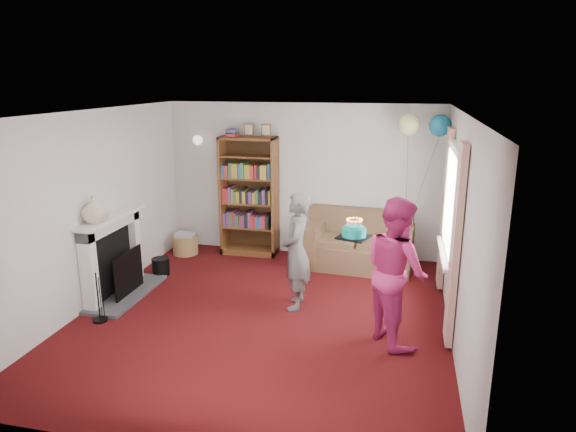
% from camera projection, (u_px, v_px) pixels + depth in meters
% --- Properties ---
extents(ground, '(5.00, 5.00, 0.00)m').
position_uv_depth(ground, '(263.00, 316.00, 6.42)').
color(ground, '#350808').
rests_on(ground, ground).
extents(wall_back, '(4.50, 0.02, 2.50)m').
position_uv_depth(wall_back, '(302.00, 180.00, 8.46)').
color(wall_back, silver).
rests_on(wall_back, ground).
extents(wall_left, '(0.02, 5.00, 2.50)m').
position_uv_depth(wall_left, '(92.00, 209.00, 6.57)').
color(wall_left, silver).
rests_on(wall_left, ground).
extents(wall_right, '(0.02, 5.00, 2.50)m').
position_uv_depth(wall_right, '(460.00, 232.00, 5.61)').
color(wall_right, silver).
rests_on(wall_right, ground).
extents(ceiling, '(4.50, 5.00, 0.01)m').
position_uv_depth(ceiling, '(260.00, 112.00, 5.77)').
color(ceiling, white).
rests_on(ceiling, wall_back).
extents(fireplace, '(0.55, 1.80, 1.12)m').
position_uv_depth(fireplace, '(117.00, 259.00, 6.91)').
color(fireplace, '#3F3F42').
rests_on(fireplace, ground).
extents(window_bay, '(0.14, 2.02, 2.20)m').
position_uv_depth(window_bay, '(450.00, 221.00, 6.20)').
color(window_bay, white).
rests_on(window_bay, ground).
extents(wall_sconce, '(0.16, 0.23, 0.16)m').
position_uv_depth(wall_sconce, '(198.00, 140.00, 8.53)').
color(wall_sconce, gold).
rests_on(wall_sconce, ground).
extents(bookcase, '(0.93, 0.42, 2.17)m').
position_uv_depth(bookcase, '(250.00, 197.00, 8.52)').
color(bookcase, '#472B14').
rests_on(bookcase, ground).
extents(sofa, '(1.64, 0.87, 0.87)m').
position_uv_depth(sofa, '(359.00, 246.00, 8.07)').
color(sofa, brown).
rests_on(sofa, ground).
extents(wicker_basket, '(0.42, 0.42, 0.37)m').
position_uv_depth(wicker_basket, '(185.00, 244.00, 8.64)').
color(wicker_basket, olive).
rests_on(wicker_basket, ground).
extents(person_striped, '(0.42, 0.59, 1.52)m').
position_uv_depth(person_striped, '(296.00, 251.00, 6.49)').
color(person_striped, black).
rests_on(person_striped, ground).
extents(person_magenta, '(0.96, 1.02, 1.66)m').
position_uv_depth(person_magenta, '(396.00, 271.00, 5.63)').
color(person_magenta, '#BA2563').
rests_on(person_magenta, ground).
extents(birthday_cake, '(0.33, 0.33, 0.22)m').
position_uv_depth(birthday_cake, '(354.00, 232.00, 5.87)').
color(birthday_cake, black).
rests_on(birthday_cake, ground).
extents(balloons, '(0.76, 0.44, 1.72)m').
position_uv_depth(balloons, '(424.00, 125.00, 7.39)').
color(balloons, '#3F3F3F').
rests_on(balloons, ground).
extents(mantel_vase, '(0.43, 0.43, 0.34)m').
position_uv_depth(mantel_vase, '(94.00, 209.00, 6.39)').
color(mantel_vase, beige).
rests_on(mantel_vase, fireplace).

